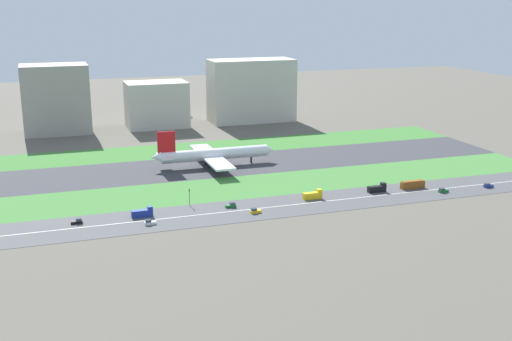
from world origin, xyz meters
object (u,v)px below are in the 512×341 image
terminal_building (56,99)px  hangar_building (157,105)px  office_tower (251,90)px  car_2 (231,205)px  traffic_light (189,196)px  car_1 (150,222)px  airliner (212,154)px  car_5 (488,186)px  fuel_tank_west (174,104)px  truck_0 (143,213)px  truck_2 (377,189)px  car_0 (443,191)px  bus_0 (413,185)px  car_4 (255,211)px  car_3 (77,222)px  truck_1 (313,195)px

terminal_building → hangar_building: bearing=0.0°
office_tower → car_2: bearing=-110.8°
car_2 → traffic_light: traffic_light is taller
hangar_building → car_1: bearing=-101.1°
hangar_building → office_tower: bearing=0.0°
airliner → car_5: (109.66, -78.00, -5.31)m
office_tower → fuel_tank_west: 65.81m
terminal_building → car_5: bearing=-46.6°
traffic_light → truck_0: bearing=-158.9°
terminal_building → office_tower: size_ratio=0.75×
truck_2 → car_5: 52.53m
car_0 → terminal_building: size_ratio=0.10×
airliner → car_0: airliner is taller
bus_0 → airliner: bearing=138.3°
truck_2 → car_5: truck_2 is taller
car_4 → bus_0: size_ratio=0.38×
airliner → hangar_building: hangar_building is taller
fuel_tank_west → car_1: bearing=-103.8°
car_4 → bus_0: 79.64m
hangar_building → fuel_tank_west: 50.10m
car_3 → car_1: size_ratio=1.00×
car_3 → car_2: (61.54, 0.00, 0.00)m
car_1 → hangar_building: hangar_building is taller
truck_2 → car_5: size_ratio=1.91×
car_4 → bus_0: (79.00, 10.00, 0.90)m
truck_2 → terminal_building: (-129.87, 182.00, 20.21)m
bus_0 → car_5: size_ratio=2.64×
bus_0 → traffic_light: 102.16m
bus_0 → car_4: bearing=-172.8°
airliner → car_3: (-71.47, -68.00, -5.31)m
truck_2 → truck_0: (-104.45, 0.00, 0.00)m
car_2 → terminal_building: 193.36m
car_4 → car_5: (112.46, 0.00, 0.00)m
car_2 → car_0: same height
car_5 → truck_0: bearing=-3.7°
car_1 → terminal_building: terminal_building is taller
car_3 → terminal_building: size_ratio=0.10×
car_4 → bus_0: bus_0 is taller
office_tower → fuel_tank_west: (-46.02, 45.00, -13.70)m
car_4 → traffic_light: size_ratio=0.61×
truck_0 → car_5: 156.34m
car_3 → car_2: size_ratio=1.00×
truck_1 → truck_2: (31.25, 0.00, 0.00)m
terminal_building → hangar_building: 64.42m
car_1 → traffic_light: bearing=-137.6°
car_3 → truck_2: bearing=-0.0°
bus_0 → office_tower: bearing=95.4°
fuel_tank_west → car_3: bearing=-110.4°
airliner → bus_0: 102.23m
bus_0 → hangar_building: (-83.91, 182.00, 13.33)m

